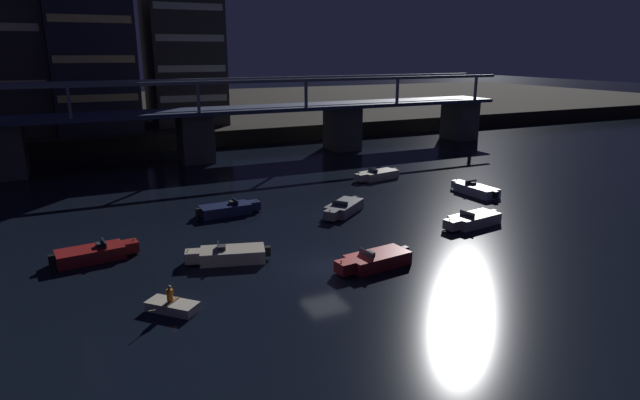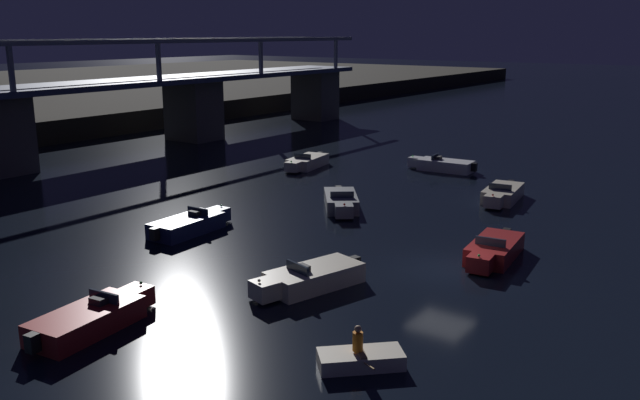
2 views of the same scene
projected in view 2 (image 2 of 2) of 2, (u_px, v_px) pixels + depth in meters
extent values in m
plane|color=black|center=(443.00, 271.00, 28.89)|extent=(400.00, 400.00, 0.00)
cube|color=#4C4944|center=(194.00, 110.00, 63.43)|extent=(3.60, 4.40, 5.55)
cube|color=#4C4944|center=(315.00, 95.00, 78.58)|extent=(3.60, 4.40, 5.55)
cube|color=slate|center=(8.00, 43.00, 45.07)|extent=(83.17, 0.36, 0.36)
cube|color=slate|center=(11.00, 68.00, 45.45)|extent=(0.30, 0.30, 3.20)
cube|color=slate|center=(159.00, 61.00, 55.56)|extent=(0.30, 0.30, 3.20)
cube|color=slate|center=(261.00, 57.00, 65.66)|extent=(0.30, 0.30, 3.20)
cube|color=slate|center=(336.00, 53.00, 75.76)|extent=(0.30, 0.30, 3.20)
cube|color=beige|center=(315.00, 277.00, 27.02)|extent=(4.25, 2.77, 0.80)
cube|color=beige|center=(265.00, 290.00, 25.54)|extent=(1.13, 1.19, 0.70)
cube|color=#283342|center=(298.00, 268.00, 26.36)|extent=(0.45, 1.33, 0.36)
cube|color=#262628|center=(303.00, 268.00, 26.53)|extent=(0.53, 0.65, 0.24)
cube|color=black|center=(355.00, 263.00, 28.30)|extent=(0.44, 0.44, 0.60)
sphere|color=beige|center=(259.00, 281.00, 25.29)|extent=(0.12, 0.12, 0.12)
cube|color=maroon|center=(495.00, 249.00, 30.50)|extent=(4.11, 2.28, 0.80)
cube|color=maroon|center=(480.00, 263.00, 28.44)|extent=(1.02, 1.10, 0.70)
cube|color=#283342|center=(491.00, 242.00, 29.64)|extent=(0.27, 1.35, 0.36)
cube|color=#262628|center=(492.00, 242.00, 29.87)|extent=(0.47, 0.61, 0.24)
cube|color=black|center=(506.00, 235.00, 32.31)|extent=(0.40, 0.40, 0.60)
sphere|color=#33D84C|center=(479.00, 255.00, 28.13)|extent=(0.12, 0.12, 0.12)
cube|color=gray|center=(341.00, 201.00, 39.16)|extent=(4.19, 3.83, 0.80)
cube|color=gray|center=(344.00, 211.00, 36.82)|extent=(1.32, 1.33, 0.70)
cube|color=#283342|center=(342.00, 195.00, 38.20)|extent=(0.91, 1.12, 0.36)
cube|color=#262628|center=(342.00, 195.00, 38.46)|extent=(0.66, 0.69, 0.24)
cube|color=black|center=(338.00, 191.00, 41.23)|extent=(0.51, 0.51, 0.60)
sphere|color=red|center=(344.00, 204.00, 36.47)|extent=(0.12, 0.12, 0.12)
cube|color=beige|center=(503.00, 193.00, 40.99)|extent=(4.13, 2.36, 0.80)
cube|color=beige|center=(493.00, 201.00, 38.91)|extent=(1.04, 1.11, 0.70)
cube|color=#283342|center=(500.00, 187.00, 40.12)|extent=(0.30, 1.35, 0.36)
cube|color=#262628|center=(501.00, 187.00, 40.35)|extent=(0.48, 0.61, 0.24)
cube|color=black|center=(511.00, 185.00, 42.82)|extent=(0.41, 0.41, 0.60)
sphere|color=red|center=(493.00, 195.00, 38.59)|extent=(0.12, 0.12, 0.12)
cube|color=maroon|center=(86.00, 321.00, 22.91)|extent=(4.10, 2.26, 0.80)
cube|color=maroon|center=(137.00, 296.00, 24.94)|extent=(1.01, 1.09, 0.70)
cube|color=#283342|center=(104.00, 297.00, 23.49)|extent=(0.26, 1.35, 0.36)
cube|color=#262628|center=(99.00, 301.00, 23.30)|extent=(0.46, 0.60, 0.24)
cube|color=black|center=(32.00, 343.00, 21.06)|extent=(0.40, 0.40, 0.60)
sphere|color=#33D84C|center=(141.00, 283.00, 25.05)|extent=(0.12, 0.12, 0.12)
cube|color=#19234C|center=(187.00, 226.00, 34.19)|extent=(3.98, 1.96, 0.80)
cube|color=#19234C|center=(218.00, 214.00, 36.12)|extent=(0.94, 1.03, 0.70)
cube|color=#283342|center=(198.00, 211.00, 34.73)|extent=(0.16, 1.35, 0.36)
cube|color=#262628|center=(194.00, 213.00, 34.54)|extent=(0.42, 0.58, 0.24)
cube|color=black|center=(155.00, 234.00, 32.42)|extent=(0.37, 0.37, 0.60)
sphere|color=#33D84C|center=(221.00, 206.00, 36.22)|extent=(0.12, 0.12, 0.12)
cube|color=beige|center=(308.00, 162.00, 50.99)|extent=(4.18, 2.49, 0.80)
cube|color=beige|center=(293.00, 167.00, 48.87)|extent=(1.07, 1.14, 0.70)
cube|color=#283342|center=(303.00, 156.00, 50.10)|extent=(0.35, 1.35, 0.36)
cube|color=#262628|center=(304.00, 156.00, 50.34)|extent=(0.50, 0.62, 0.24)
cube|color=black|center=(320.00, 156.00, 52.85)|extent=(0.42, 0.42, 0.60)
sphere|color=#33D84C|center=(291.00, 161.00, 48.54)|extent=(0.12, 0.12, 0.12)
cube|color=silver|center=(446.00, 165.00, 49.58)|extent=(2.10, 4.04, 0.80)
cube|color=silver|center=(416.00, 162.00, 50.79)|extent=(1.06, 0.97, 0.70)
cube|color=#283342|center=(435.00, 157.00, 49.87)|extent=(1.35, 0.20, 0.36)
cube|color=#262628|center=(438.00, 158.00, 49.76)|extent=(0.59, 0.44, 0.24)
cube|color=black|center=(474.00, 167.00, 48.46)|extent=(0.39, 0.39, 0.60)
sphere|color=#33D84C|center=(413.00, 156.00, 50.81)|extent=(0.12, 0.12, 0.12)
cube|color=beige|center=(361.00, 359.00, 20.57)|extent=(2.61, 2.63, 0.48)
cube|color=#7F6647|center=(361.00, 351.00, 20.51)|extent=(0.85, 0.84, 0.06)
cylinder|color=orange|center=(358.00, 341.00, 20.41)|extent=(0.32, 0.32, 0.60)
sphere|color=tan|center=(358.00, 329.00, 20.31)|extent=(0.22, 0.22, 0.22)
cylinder|color=olive|center=(368.00, 365.00, 19.48)|extent=(1.12, 1.10, 0.59)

